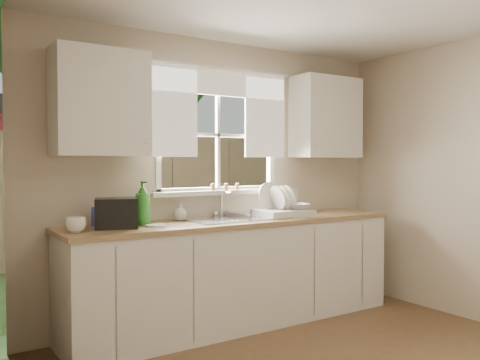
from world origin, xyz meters
TOP-DOWN VIEW (x-y plane):
  - room_walls at (0.00, -0.07)m, footprint 3.62×4.02m
  - window at (0.00, 2.00)m, footprint 1.38×0.16m
  - curtains at (0.00, 1.95)m, footprint 1.50×0.03m
  - base_cabinets at (0.00, 1.68)m, footprint 3.00×0.62m
  - countertop at (0.00, 1.68)m, footprint 3.04×0.65m
  - upper_cabinet_left at (-1.15, 1.82)m, footprint 0.70×0.33m
  - upper_cabinet_right at (1.15, 1.82)m, footprint 0.70×0.33m
  - wall_outlet at (0.88, 1.99)m, footprint 0.08×0.01m
  - sill_jars at (0.03, 1.94)m, footprint 0.30×0.04m
  - backyard at (0.58, 8.42)m, footprint 20.00×10.00m
  - sink at (0.00, 1.71)m, footprint 0.88×0.52m
  - dish_rack at (0.46, 1.65)m, footprint 0.49×0.37m
  - bowl at (0.59, 1.60)m, footprint 0.25×0.25m
  - soap_bottle_a at (-0.83, 1.78)m, footprint 0.16×0.16m
  - soap_bottle_b at (-1.15, 1.86)m, footprint 0.10×0.10m
  - soap_bottle_c at (-0.46, 1.87)m, footprint 0.13×0.13m
  - saucer at (-0.77, 1.63)m, footprint 0.18×0.18m
  - cup at (-1.40, 1.61)m, footprint 0.18×0.18m
  - black_appliance at (-1.08, 1.70)m, footprint 0.37×0.35m

SIDE VIEW (x-z plane):
  - base_cabinets at x=0.00m, z-range 0.00..0.87m
  - sink at x=0.00m, z-range 0.64..1.04m
  - countertop at x=0.00m, z-range 0.87..0.91m
  - saucer at x=-0.77m, z-range 0.91..0.92m
  - cup at x=-1.40m, z-range 0.91..1.02m
  - dish_rack at x=0.46m, z-range 0.82..1.13m
  - soap_bottle_c at x=-0.46m, z-range 0.91..1.06m
  - bowl at x=0.59m, z-range 0.97..1.03m
  - soap_bottle_b at x=-1.15m, z-range 0.91..1.13m
  - black_appliance at x=-1.08m, z-range 0.91..1.13m
  - wall_outlet at x=0.88m, z-range 1.02..1.14m
  - soap_bottle_a at x=-0.83m, z-range 0.91..1.25m
  - sill_jars at x=0.03m, z-range 1.15..1.21m
  - room_walls at x=0.00m, z-range -0.01..2.49m
  - window at x=0.00m, z-range 0.95..2.02m
  - upper_cabinet_left at x=-1.15m, z-range 1.45..2.25m
  - upper_cabinet_right at x=1.15m, z-range 1.45..2.25m
  - curtains at x=0.00m, z-range 1.53..2.34m
  - backyard at x=0.58m, z-range 0.40..6.53m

